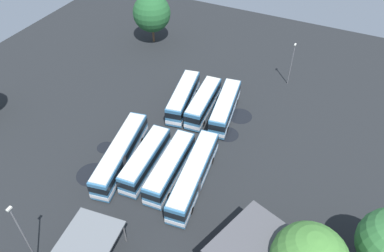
% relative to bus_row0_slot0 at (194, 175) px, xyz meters
% --- Properties ---
extents(ground_plane, '(93.41, 93.41, 0.00)m').
position_rel_bus_row0_slot0_xyz_m(ground_plane, '(6.97, 6.16, -1.86)').
color(ground_plane, black).
extents(bus_row0_slot0, '(14.47, 4.25, 3.51)m').
position_rel_bus_row0_slot0_xyz_m(bus_row0_slot0, '(0.00, 0.00, 0.00)').
color(bus_row0_slot0, teal).
rests_on(bus_row0_slot0, ground_plane).
extents(bus_row0_slot1, '(11.75, 3.47, 3.51)m').
position_rel_bus_row0_slot0_xyz_m(bus_row0_slot1, '(-0.10, 3.45, -0.00)').
color(bus_row0_slot1, teal).
rests_on(bus_row0_slot1, ground_plane).
extents(bus_row0_slot2, '(11.05, 3.39, 3.51)m').
position_rel_bus_row0_slot0_xyz_m(bus_row0_slot2, '(-0.36, 7.09, -0.00)').
color(bus_row0_slot2, teal).
rests_on(bus_row0_slot2, ground_plane).
extents(bus_row0_slot3, '(14.50, 5.16, 3.51)m').
position_rel_bus_row0_slot0_xyz_m(bus_row0_slot3, '(-0.91, 10.75, 0.00)').
color(bus_row0_slot3, teal).
rests_on(bus_row0_slot3, ground_plane).
extents(bus_row1_slot0, '(11.79, 4.30, 3.51)m').
position_rel_bus_row0_slot0_xyz_m(bus_row1_slot0, '(14.87, 1.58, -0.00)').
color(bus_row1_slot0, teal).
rests_on(bus_row1_slot0, ground_plane).
extents(bus_row1_slot1, '(10.89, 3.50, 3.51)m').
position_rel_bus_row0_slot0_xyz_m(bus_row1_slot1, '(14.47, 5.20, -0.00)').
color(bus_row1_slot1, teal).
rests_on(bus_row1_slot1, ground_plane).
extents(bus_row1_slot2, '(11.66, 4.62, 3.51)m').
position_rel_bus_row0_slot0_xyz_m(bus_row1_slot2, '(14.35, 8.75, -0.00)').
color(bus_row1_slot2, teal).
rests_on(bus_row1_slot2, ground_plane).
extents(maintenance_shelter, '(8.97, 6.69, 3.70)m').
position_rel_bus_row0_slot0_xyz_m(maintenance_shelter, '(-15.14, 5.55, 1.64)').
color(maintenance_shelter, slate).
rests_on(maintenance_shelter, ground_plane).
extents(lamp_post_far_corner, '(0.56, 0.28, 7.94)m').
position_rel_bus_row0_slot0_xyz_m(lamp_post_far_corner, '(28.28, -5.16, 2.52)').
color(lamp_post_far_corner, slate).
rests_on(lamp_post_far_corner, ground_plane).
extents(lamp_post_mid_lot, '(0.56, 0.28, 9.74)m').
position_rel_bus_row0_slot0_xyz_m(lamp_post_mid_lot, '(-17.36, 11.10, 3.43)').
color(lamp_post_mid_lot, slate).
rests_on(lamp_post_mid_lot, ground_plane).
extents(tree_northwest, '(7.53, 7.53, 10.07)m').
position_rel_bus_row0_slot0_xyz_m(tree_northwest, '(31.08, 24.14, 4.44)').
color(tree_northwest, brown).
rests_on(tree_northwest, ground_plane).
extents(puddle_back_corner, '(3.91, 3.91, 0.01)m').
position_rel_bus_row0_slot0_xyz_m(puddle_back_corner, '(15.98, -0.66, -1.85)').
color(puddle_back_corner, black).
rests_on(puddle_back_corner, ground_plane).
extents(puddle_near_shelter, '(4.27, 4.27, 0.01)m').
position_rel_bus_row0_slot0_xyz_m(puddle_near_shelter, '(-4.48, 13.32, -1.85)').
color(puddle_near_shelter, black).
rests_on(puddle_near_shelter, ground_plane).
extents(puddle_between_rows, '(3.37, 3.37, 0.01)m').
position_rel_bus_row0_slot0_xyz_m(puddle_between_rows, '(11.08, -0.47, -1.85)').
color(puddle_between_rows, black).
rests_on(puddle_between_rows, ground_plane).
extents(puddle_centre_drain, '(2.46, 2.46, 0.01)m').
position_rel_bus_row0_slot0_xyz_m(puddle_centre_drain, '(0.61, 14.75, -1.85)').
color(puddle_centre_drain, black).
rests_on(puddle_centre_drain, ground_plane).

